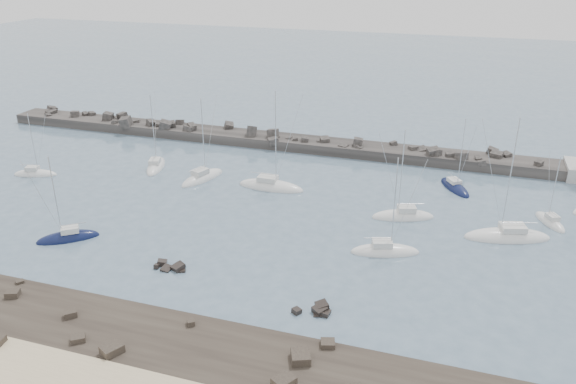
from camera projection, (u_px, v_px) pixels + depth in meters
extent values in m
plane|color=slate|center=(231.00, 241.00, 72.15)|extent=(400.00, 400.00, 0.00)
cube|color=#2A231D|center=(139.00, 347.00, 52.95)|extent=(140.00, 12.00, 0.70)
cube|color=#2A231D|center=(328.00, 343.00, 52.56)|extent=(1.61, 1.55, 0.51)
cube|color=#2A231D|center=(301.00, 357.00, 50.60)|extent=(2.31, 2.44, 0.83)
cube|color=#2A231D|center=(71.00, 314.00, 56.69)|extent=(1.56, 1.54, 0.66)
cube|color=#2A231D|center=(284.00, 384.00, 47.18)|extent=(2.17, 2.28, 1.24)
cube|color=#2A231D|center=(112.00, 349.00, 51.55)|extent=(2.20, 2.37, 0.80)
cube|color=#2A231D|center=(78.00, 338.00, 53.19)|extent=(1.68, 1.63, 0.55)
cube|color=#2A231D|center=(13.00, 294.00, 59.99)|extent=(1.68, 1.58, 0.68)
cube|color=#2A231D|center=(20.00, 282.00, 62.49)|extent=(1.05, 1.08, 0.30)
cube|color=#2A231D|center=(191.00, 322.00, 55.50)|extent=(1.06, 1.10, 0.54)
cube|color=black|center=(157.00, 266.00, 65.99)|extent=(0.67, 0.84, 0.63)
cube|color=black|center=(162.00, 263.00, 66.76)|extent=(1.51, 1.55, 0.93)
cube|color=black|center=(178.00, 269.00, 65.72)|extent=(1.88, 1.75, 1.28)
cube|color=black|center=(180.00, 266.00, 66.21)|extent=(1.40, 1.43, 0.85)
cube|color=black|center=(183.00, 272.00, 65.41)|extent=(0.93, 0.93, 0.55)
cube|color=black|center=(167.00, 270.00, 65.81)|extent=(1.24, 1.37, 1.05)
cube|color=black|center=(322.00, 308.00, 58.44)|extent=(1.81, 1.85, 1.42)
cube|color=black|center=(297.00, 312.00, 57.92)|extent=(1.17, 1.13, 0.88)
cube|color=black|center=(324.00, 314.00, 57.70)|extent=(1.32, 1.28, 1.07)
cube|color=black|center=(318.00, 316.00, 57.67)|extent=(1.13, 1.11, 0.83)
cube|color=black|center=(320.00, 311.00, 57.94)|extent=(1.78, 1.88, 1.13)
cube|color=#2E2B29|center=(274.00, 144.00, 107.34)|extent=(115.00, 6.00, 3.20)
cube|color=#2E2B29|center=(169.00, 124.00, 113.67)|extent=(1.87, 1.73, 1.63)
cube|color=#2E2B29|center=(461.00, 157.00, 95.06)|extent=(2.42, 2.58, 1.86)
cube|color=#2E2B29|center=(190.00, 128.00, 111.59)|extent=(2.14, 2.04, 1.57)
cube|color=#2E2B29|center=(48.00, 116.00, 119.60)|extent=(1.47, 1.52, 1.07)
cube|color=#2E2B29|center=(305.00, 141.00, 103.81)|extent=(1.77, 1.71, 1.54)
cube|color=#2E2B29|center=(110.00, 116.00, 119.17)|extent=(1.44, 1.33, 0.81)
cube|color=#2E2B29|center=(123.00, 117.00, 117.83)|extent=(2.82, 2.55, 2.22)
cube|color=#2E2B29|center=(437.00, 153.00, 96.71)|extent=(1.83, 2.10, 1.70)
cube|color=#2E2B29|center=(539.00, 164.00, 92.27)|extent=(1.66, 1.75, 1.30)
cube|color=#2E2B29|center=(115.00, 123.00, 114.35)|extent=(1.08, 1.42, 1.27)
cube|color=#2E2B29|center=(92.00, 115.00, 120.08)|extent=(1.99, 1.83, 1.41)
cube|color=#2E2B29|center=(165.00, 125.00, 110.88)|extent=(3.06, 2.58, 2.35)
cube|color=#2E2B29|center=(110.00, 116.00, 117.95)|extent=(2.05, 2.19, 1.49)
cube|color=#2E2B29|center=(343.00, 147.00, 101.49)|extent=(1.95, 1.82, 1.19)
cube|color=#2E2B29|center=(496.00, 156.00, 96.02)|extent=(2.40, 2.32, 1.80)
cube|color=#2E2B29|center=(252.00, 132.00, 106.73)|extent=(2.38, 2.95, 2.82)
cube|color=#2E2B29|center=(289.00, 139.00, 105.62)|extent=(1.26, 1.46, 1.14)
cube|color=#2E2B29|center=(433.00, 152.00, 96.86)|extent=(2.48, 2.50, 1.94)
cube|color=#2E2B29|center=(273.00, 141.00, 104.35)|extent=(2.51, 2.47, 1.48)
cube|color=#2E2B29|center=(158.00, 126.00, 112.81)|extent=(2.06, 1.80, 1.66)
cube|color=#2E2B29|center=(172.00, 125.00, 112.02)|extent=(1.85, 2.17, 1.70)
cube|color=#2E2B29|center=(151.00, 123.00, 113.12)|extent=(2.59, 2.25, 1.96)
cube|color=#2E2B29|center=(192.00, 127.00, 110.27)|extent=(2.39, 2.28, 1.79)
cube|color=#2E2B29|center=(62.00, 116.00, 120.89)|extent=(1.17, 1.10, 0.78)
cube|color=#2E2B29|center=(506.00, 156.00, 96.53)|extent=(2.12, 2.21, 1.50)
cube|color=#2E2B29|center=(52.00, 110.00, 122.28)|extent=(2.40, 2.50, 2.01)
cube|color=#2E2B29|center=(450.00, 156.00, 96.46)|extent=(1.90, 1.82, 1.49)
cube|color=#2E2B29|center=(108.00, 117.00, 116.72)|extent=(2.53, 2.47, 1.94)
cube|color=#2E2B29|center=(52.00, 112.00, 121.53)|extent=(2.46, 2.55, 1.73)
cube|color=#2E2B29|center=(189.00, 130.00, 109.94)|extent=(2.49, 2.33, 1.96)
cube|color=#2E2B29|center=(325.00, 141.00, 103.86)|extent=(2.27, 2.55, 1.53)
cube|color=#2E2B29|center=(413.00, 149.00, 99.59)|extent=(2.01, 2.04, 1.03)
cube|color=#2E2B29|center=(274.00, 138.00, 106.16)|extent=(2.18, 2.15, 1.69)
cube|color=#2E2B29|center=(75.00, 114.00, 118.90)|extent=(2.07, 2.07, 1.46)
cube|color=#2E2B29|center=(85.00, 114.00, 119.95)|extent=(1.66, 1.49, 1.18)
cube|color=#2E2B29|center=(295.00, 139.00, 104.30)|extent=(1.19, 1.15, 0.94)
cube|color=#2E2B29|center=(358.00, 143.00, 101.40)|extent=(2.11, 2.13, 2.02)
cube|color=#2E2B29|center=(358.00, 148.00, 100.75)|extent=(2.21, 1.95, 1.66)
cube|color=#2E2B29|center=(229.00, 127.00, 111.33)|extent=(2.63, 2.45, 2.36)
cube|color=#2E2B29|center=(180.00, 123.00, 114.03)|extent=(1.86, 1.86, 1.51)
cube|color=#2E2B29|center=(492.00, 152.00, 97.65)|extent=(2.24, 1.85, 1.73)
cube|color=#2E2B29|center=(126.00, 123.00, 113.06)|extent=(2.62, 2.64, 2.68)
cube|color=#2E2B29|center=(273.00, 135.00, 106.01)|extent=(2.19, 2.10, 2.46)
cube|color=#2E2B29|center=(478.00, 159.00, 94.94)|extent=(1.33, 1.49, 1.15)
cube|color=#2E2B29|center=(319.00, 142.00, 103.69)|extent=(1.18, 1.21, 0.88)
cube|color=#2E2B29|center=(482.00, 163.00, 93.94)|extent=(1.58, 1.38, 1.32)
cube|color=#2E2B29|center=(394.00, 144.00, 101.98)|extent=(1.81, 1.63, 1.44)
cube|color=#2E2B29|center=(136.00, 122.00, 115.32)|extent=(2.09, 1.80, 1.23)
cube|color=#2E2B29|center=(421.00, 150.00, 99.39)|extent=(2.15, 2.21, 1.70)
cube|color=#2E2B29|center=(49.00, 114.00, 121.06)|extent=(2.06, 2.05, 1.63)
ellipsoid|color=silver|center=(36.00, 175.00, 93.16)|extent=(7.51, 4.16, 1.95)
cube|color=silver|center=(32.00, 168.00, 92.71)|extent=(2.34, 1.96, 0.66)
cylinder|color=silver|center=(33.00, 142.00, 90.88)|extent=(0.11, 0.11, 9.69)
cylinder|color=silver|center=(28.00, 165.00, 92.48)|extent=(2.78, 0.90, 0.09)
ellipsoid|color=silver|center=(156.00, 167.00, 96.43)|extent=(5.13, 8.93, 2.20)
cube|color=silver|center=(155.00, 161.00, 95.53)|extent=(2.37, 2.80, 0.71)
cylinder|color=silver|center=(153.00, 129.00, 94.39)|extent=(0.12, 0.12, 11.51)
cylinder|color=silver|center=(154.00, 159.00, 94.72)|extent=(1.14, 3.28, 0.10)
ellipsoid|color=#0D153A|center=(68.00, 239.00, 72.63)|extent=(7.65, 6.62, 2.17)
cube|color=silver|center=(70.00, 230.00, 72.24)|extent=(2.68, 2.56, 0.74)
cylinder|color=silver|center=(55.00, 196.00, 69.98)|extent=(0.13, 0.13, 10.49)
cylinder|color=silver|center=(73.00, 224.00, 72.12)|extent=(2.54, 1.97, 0.11)
ellipsoid|color=silver|center=(203.00, 179.00, 91.51)|extent=(5.54, 9.49, 2.40)
cube|color=silver|center=(200.00, 172.00, 90.61)|extent=(2.54, 2.99, 0.79)
cylinder|color=silver|center=(203.00, 136.00, 89.20)|extent=(0.14, 0.14, 12.24)
cylinder|color=silver|center=(197.00, 169.00, 89.85)|extent=(1.26, 3.47, 0.11)
ellipsoid|color=silver|center=(271.00, 188.00, 88.20)|extent=(10.70, 3.42, 2.58)
cube|color=silver|center=(268.00, 178.00, 87.76)|extent=(3.01, 2.18, 0.79)
cylinder|color=silver|center=(276.00, 138.00, 84.64)|extent=(0.13, 0.13, 14.40)
cylinder|color=silver|center=(263.00, 173.00, 87.69)|extent=(4.27, 0.16, 0.11)
ellipsoid|color=silver|center=(385.00, 252.00, 69.41)|extent=(8.94, 5.03, 2.23)
cube|color=silver|center=(382.00, 243.00, 68.90)|extent=(2.79, 2.34, 0.73)
cylinder|color=silver|center=(395.00, 203.00, 66.73)|extent=(0.12, 0.12, 11.52)
cylinder|color=silver|center=(378.00, 238.00, 68.63)|extent=(3.29, 1.10, 0.10)
ellipsoid|color=#0D153A|center=(455.00, 188.00, 87.96)|extent=(6.14, 8.01, 1.93)
cube|color=silver|center=(454.00, 181.00, 87.87)|extent=(2.49, 2.71, 0.60)
cylinder|color=silver|center=(462.00, 153.00, 84.95)|extent=(0.10, 0.10, 10.63)
cylinder|color=silver|center=(453.00, 176.00, 88.14)|extent=(1.69, 2.75, 0.09)
ellipsoid|color=silver|center=(403.00, 217.00, 78.45)|extent=(9.13, 5.32, 2.30)
cube|color=silver|center=(407.00, 209.00, 77.92)|extent=(2.87, 2.44, 0.75)
cylinder|color=silver|center=(402.00, 172.00, 75.71)|extent=(0.13, 0.13, 11.78)
cylinder|color=silver|center=(411.00, 204.00, 77.64)|extent=(3.34, 1.20, 0.11)
ellipsoid|color=silver|center=(550.00, 223.00, 76.90)|extent=(4.66, 6.62, 1.78)
cube|color=silver|center=(553.00, 217.00, 76.19)|extent=(1.96, 2.18, 0.61)
cylinder|color=silver|center=(555.00, 187.00, 75.34)|extent=(0.10, 0.10, 8.66)
cylinder|color=silver|center=(555.00, 214.00, 75.55)|extent=(1.23, 2.33, 0.09)
ellipsoid|color=silver|center=(507.00, 238.00, 72.92)|extent=(11.66, 6.43, 2.59)
cube|color=silver|center=(513.00, 228.00, 72.31)|extent=(3.62, 3.03, 0.76)
cylinder|color=silver|center=(510.00, 176.00, 69.50)|extent=(0.13, 0.13, 15.03)
cylinder|color=silver|center=(520.00, 223.00, 72.01)|extent=(4.31, 1.35, 0.11)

